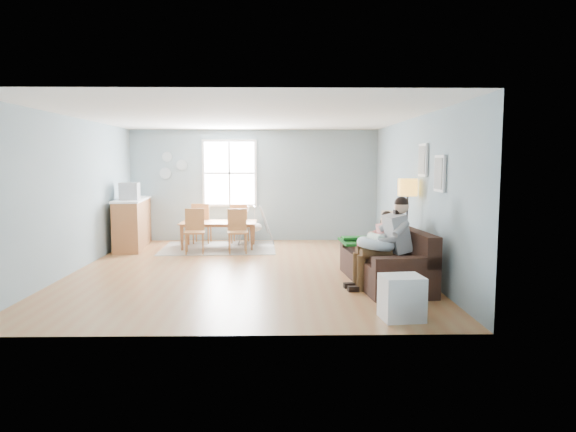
{
  "coord_description": "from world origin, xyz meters",
  "views": [
    {
      "loc": [
        0.6,
        -9.02,
        1.92
      ],
      "look_at": [
        0.75,
        -0.31,
        1.0
      ],
      "focal_mm": 32.0,
      "sensor_mm": 36.0,
      "label": 1
    }
  ],
  "objects_px": {
    "chair_se": "(237,228)",
    "chair_nw": "(201,221)",
    "father": "(386,240)",
    "chair_ne": "(239,221)",
    "chair_sw": "(195,228)",
    "toddler": "(380,234)",
    "storage_cube": "(401,298)",
    "counter": "(133,223)",
    "dining_table": "(219,235)",
    "floor_lamp": "(408,195)",
    "sofa": "(388,264)",
    "baby_swing": "(255,226)",
    "monitor": "(129,191)"
  },
  "relations": [
    {
      "from": "toddler",
      "to": "dining_table",
      "type": "height_order",
      "value": "toddler"
    },
    {
      "from": "storage_cube",
      "to": "floor_lamp",
      "type": "bearing_deg",
      "value": 74.81
    },
    {
      "from": "floor_lamp",
      "to": "dining_table",
      "type": "relative_size",
      "value": 0.97
    },
    {
      "from": "chair_se",
      "to": "chair_nw",
      "type": "xyz_separation_m",
      "value": [
        -0.94,
        1.19,
        0.02
      ]
    },
    {
      "from": "dining_table",
      "to": "chair_ne",
      "type": "bearing_deg",
      "value": 56.63
    },
    {
      "from": "sofa",
      "to": "baby_swing",
      "type": "distance_m",
      "value": 4.76
    },
    {
      "from": "toddler",
      "to": "chair_ne",
      "type": "height_order",
      "value": "toddler"
    },
    {
      "from": "father",
      "to": "toddler",
      "type": "xyz_separation_m",
      "value": [
        0.01,
        0.52,
        0.01
      ]
    },
    {
      "from": "sofa",
      "to": "baby_swing",
      "type": "bearing_deg",
      "value": 119.09
    },
    {
      "from": "counter",
      "to": "chair_se",
      "type": "bearing_deg",
      "value": -17.22
    },
    {
      "from": "counter",
      "to": "monitor",
      "type": "distance_m",
      "value": 0.82
    },
    {
      "from": "chair_nw",
      "to": "chair_ne",
      "type": "height_order",
      "value": "chair_nw"
    },
    {
      "from": "father",
      "to": "chair_sw",
      "type": "distance_m",
      "value": 4.62
    },
    {
      "from": "chair_nw",
      "to": "counter",
      "type": "xyz_separation_m",
      "value": [
        -1.48,
        -0.44,
        0.01
      ]
    },
    {
      "from": "toddler",
      "to": "monitor",
      "type": "distance_m",
      "value": 5.74
    },
    {
      "from": "chair_se",
      "to": "counter",
      "type": "relative_size",
      "value": 0.46
    },
    {
      "from": "baby_swing",
      "to": "chair_ne",
      "type": "bearing_deg",
      "value": -160.77
    },
    {
      "from": "storage_cube",
      "to": "monitor",
      "type": "relative_size",
      "value": 1.3
    },
    {
      "from": "floor_lamp",
      "to": "dining_table",
      "type": "bearing_deg",
      "value": 143.13
    },
    {
      "from": "chair_nw",
      "to": "storage_cube",
      "type": "bearing_deg",
      "value": -60.6
    },
    {
      "from": "storage_cube",
      "to": "counter",
      "type": "distance_m",
      "value": 7.25
    },
    {
      "from": "sofa",
      "to": "chair_sw",
      "type": "relative_size",
      "value": 2.42
    },
    {
      "from": "father",
      "to": "chair_ne",
      "type": "height_order",
      "value": "father"
    },
    {
      "from": "storage_cube",
      "to": "baby_swing",
      "type": "bearing_deg",
      "value": 108.95
    },
    {
      "from": "baby_swing",
      "to": "dining_table",
      "type": "bearing_deg",
      "value": -135.54
    },
    {
      "from": "storage_cube",
      "to": "counter",
      "type": "xyz_separation_m",
      "value": [
        -4.79,
        5.43,
        0.29
      ]
    },
    {
      "from": "father",
      "to": "toddler",
      "type": "height_order",
      "value": "father"
    },
    {
      "from": "storage_cube",
      "to": "baby_swing",
      "type": "relative_size",
      "value": 0.55
    },
    {
      "from": "sofa",
      "to": "chair_se",
      "type": "bearing_deg",
      "value": 132.95
    },
    {
      "from": "chair_sw",
      "to": "toddler",
      "type": "bearing_deg",
      "value": -37.15
    },
    {
      "from": "toddler",
      "to": "floor_lamp",
      "type": "relative_size",
      "value": 0.56
    },
    {
      "from": "counter",
      "to": "baby_swing",
      "type": "bearing_deg",
      "value": 12.46
    },
    {
      "from": "sofa",
      "to": "chair_ne",
      "type": "relative_size",
      "value": 2.42
    },
    {
      "from": "chair_sw",
      "to": "chair_nw",
      "type": "distance_m",
      "value": 1.22
    },
    {
      "from": "sofa",
      "to": "floor_lamp",
      "type": "xyz_separation_m",
      "value": [
        0.47,
        0.75,
        1.04
      ]
    },
    {
      "from": "floor_lamp",
      "to": "chair_sw",
      "type": "relative_size",
      "value": 1.74
    },
    {
      "from": "floor_lamp",
      "to": "chair_nw",
      "type": "distance_m",
      "value": 5.24
    },
    {
      "from": "chair_sw",
      "to": "counter",
      "type": "bearing_deg",
      "value": 152.86
    },
    {
      "from": "chair_se",
      "to": "chair_nw",
      "type": "bearing_deg",
      "value": 128.19
    },
    {
      "from": "sofa",
      "to": "monitor",
      "type": "distance_m",
      "value": 5.99
    },
    {
      "from": "toddler",
      "to": "chair_se",
      "type": "bearing_deg",
      "value": 133.89
    },
    {
      "from": "sofa",
      "to": "chair_nw",
      "type": "distance_m",
      "value": 5.36
    },
    {
      "from": "chair_nw",
      "to": "baby_swing",
      "type": "xyz_separation_m",
      "value": [
        1.24,
        0.16,
        -0.15
      ]
    },
    {
      "from": "toddler",
      "to": "dining_table",
      "type": "distance_m",
      "value": 4.4
    },
    {
      "from": "toddler",
      "to": "counter",
      "type": "distance_m",
      "value": 5.97
    },
    {
      "from": "chair_sw",
      "to": "baby_swing",
      "type": "bearing_deg",
      "value": 49.0
    },
    {
      "from": "toddler",
      "to": "baby_swing",
      "type": "height_order",
      "value": "toddler"
    },
    {
      "from": "toddler",
      "to": "dining_table",
      "type": "bearing_deg",
      "value": 132.82
    },
    {
      "from": "toddler",
      "to": "chair_nw",
      "type": "height_order",
      "value": "toddler"
    },
    {
      "from": "father",
      "to": "toddler",
      "type": "bearing_deg",
      "value": 89.44
    }
  ]
}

